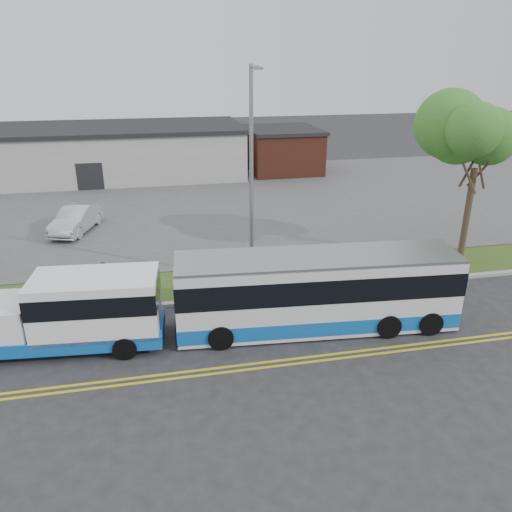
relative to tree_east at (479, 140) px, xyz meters
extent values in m
plane|color=#28282B|center=(-14.00, -3.00, -6.20)|extent=(140.00, 140.00, 0.00)
cube|color=gold|center=(-14.00, -6.85, -6.20)|extent=(70.00, 0.12, 0.01)
cube|color=gold|center=(-14.00, -7.15, -6.20)|extent=(70.00, 0.12, 0.01)
cube|color=#9E9B93|center=(-14.00, -1.90, -6.13)|extent=(80.00, 0.30, 0.15)
cube|color=#35511B|center=(-14.00, -0.10, -6.15)|extent=(80.00, 3.30, 0.10)
cube|color=#4C4C4F|center=(-14.00, 14.00, -6.15)|extent=(80.00, 25.00, 0.10)
cube|color=#9E9E99|center=(-20.00, 24.00, -4.20)|extent=(25.00, 10.00, 4.00)
cube|color=black|center=(-20.00, 24.00, -2.03)|extent=(25.40, 10.40, 0.35)
cube|color=black|center=(-20.00, 19.05, -5.10)|extent=(2.00, 0.15, 2.20)
cube|color=brown|center=(-3.50, 23.00, -4.40)|extent=(6.00, 7.00, 3.60)
cube|color=black|center=(-3.50, 23.00, -2.45)|extent=(6.30, 7.30, 0.30)
cylinder|color=#3D2921|center=(0.00, 0.00, -3.72)|extent=(0.32, 0.32, 4.76)
ellipsoid|color=#336D26|center=(0.00, 0.00, 0.02)|extent=(5.20, 5.20, 4.42)
cylinder|color=gray|center=(-11.00, -0.20, -1.35)|extent=(0.18, 0.18, 9.50)
cylinder|color=gray|center=(-11.00, -0.90, 3.30)|extent=(0.12, 1.40, 0.12)
cube|color=gray|center=(-11.00, -1.55, 3.25)|extent=(0.35, 0.18, 0.12)
cube|color=#105AB5|center=(-18.58, -4.34, -5.66)|extent=(6.92, 2.86, 0.50)
cube|color=white|center=(-17.50, -4.44, -4.52)|extent=(4.55, 2.65, 2.08)
cube|color=black|center=(-17.50, -4.44, -4.17)|extent=(4.57, 2.69, 0.74)
cube|color=white|center=(-20.66, -4.16, -4.86)|extent=(1.97, 2.28, 1.19)
cylinder|color=black|center=(-21.26, -3.03, -5.79)|extent=(0.85, 0.35, 0.83)
cylinder|color=black|center=(-16.60, -5.59, -5.79)|extent=(0.85, 0.35, 0.83)
cylinder|color=black|center=(-16.41, -3.46, -5.79)|extent=(0.85, 0.35, 0.83)
cube|color=silver|center=(-9.38, -4.80, -4.70)|extent=(10.82, 3.24, 2.81)
cube|color=#105AB5|center=(-9.38, -4.80, -5.67)|extent=(10.84, 3.26, 0.58)
cube|color=black|center=(-9.38, -4.80, -4.17)|extent=(10.86, 3.29, 0.92)
cube|color=black|center=(-14.65, -4.39, -4.36)|extent=(0.27, 2.23, 1.55)
cube|color=black|center=(-14.71, -4.38, -5.77)|extent=(0.30, 2.42, 0.48)
cube|color=gray|center=(-9.38, -4.80, -3.28)|extent=(10.82, 3.24, 0.12)
cylinder|color=black|center=(-13.24, -5.65, -5.74)|extent=(0.95, 0.38, 0.93)
cylinder|color=black|center=(-13.06, -3.37, -5.74)|extent=(0.95, 0.38, 0.93)
cylinder|color=black|center=(-6.96, -6.14, -5.74)|extent=(0.95, 0.38, 0.93)
cylinder|color=black|center=(-6.78, -3.86, -5.74)|extent=(0.95, 0.38, 0.93)
cylinder|color=black|center=(-5.31, -6.26, -5.74)|extent=(0.95, 0.38, 0.93)
cylinder|color=black|center=(-5.13, -3.98, -5.74)|extent=(0.95, 0.38, 0.93)
imported|color=black|center=(-17.53, -1.10, -5.20)|extent=(0.68, 0.46, 1.81)
imported|color=silver|center=(-19.86, 8.78, -5.35)|extent=(2.93, 4.86, 1.51)
sphere|color=white|center=(-17.83, -1.35, -5.94)|extent=(0.32, 0.32, 0.32)
sphere|color=white|center=(-17.23, -0.85, -5.94)|extent=(0.32, 0.32, 0.32)
camera|label=1|loc=(-15.18, -21.14, 3.68)|focal=35.00mm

